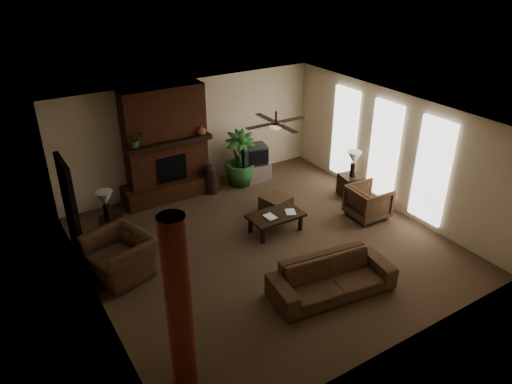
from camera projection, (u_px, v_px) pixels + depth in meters
room_shell at (267, 186)px, 9.57m from camera, size 7.00×7.00×7.00m
fireplace at (167, 153)px, 11.73m from camera, size 2.40×0.70×2.80m
windows at (384, 151)px, 11.36m from camera, size 0.08×3.65×2.35m
log_column at (179, 307)px, 6.37m from camera, size 0.36×0.36×2.80m
doorway at (71, 209)px, 9.47m from camera, size 0.10×1.00×2.10m
ceiling_fan at (276, 125)px, 9.46m from camera, size 1.35×1.35×0.37m
sofa at (332, 272)px, 8.63m from camera, size 2.36×0.97×0.89m
armchair_left at (119, 250)px, 9.11m from camera, size 1.13×1.42×1.08m
armchair_right at (368, 201)px, 11.08m from camera, size 0.83×0.88×0.86m
coffee_table at (276, 217)px, 10.54m from camera, size 1.20×0.70×0.43m
ottoman at (276, 204)px, 11.41m from camera, size 0.71×0.71×0.40m
tv_stand at (254, 172)px, 12.94m from camera, size 0.86×0.51×0.50m
tv at (254, 155)px, 12.67m from camera, size 0.75×0.66×0.52m
floor_vase at (211, 177)px, 12.21m from camera, size 0.34×0.34×0.77m
floor_plant at (240, 170)px, 12.66m from camera, size 1.10×1.60×0.82m
side_table_left at (113, 230)px, 10.22m from camera, size 0.61×0.61×0.55m
lamp_left at (105, 200)px, 9.89m from camera, size 0.40×0.40×0.65m
side_table_right at (350, 185)px, 12.14m from camera, size 0.59×0.59×0.55m
lamp_right at (354, 159)px, 11.79m from camera, size 0.37×0.37×0.65m
mantel_plant at (134, 141)px, 10.92m from camera, size 0.39×0.43×0.33m
mantel_vase at (202, 130)px, 11.68m from camera, size 0.27×0.28×0.22m
book_a at (266, 213)px, 10.28m from camera, size 0.22×0.04×0.29m
book_b at (286, 207)px, 10.51m from camera, size 0.20×0.11×0.29m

